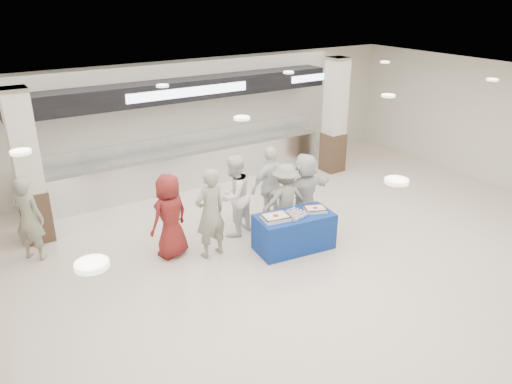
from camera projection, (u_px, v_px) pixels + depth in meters
ground at (313, 275)px, 9.24m from camera, size 14.00×14.00×0.00m
serving_line at (186, 143)px, 13.01m from camera, size 8.70×0.85×2.80m
column_left at (28, 171)px, 9.96m from camera, size 0.55×0.55×3.20m
column_right at (335, 118)px, 13.90m from camera, size 0.55×0.55×3.20m
display_table at (294, 232)px, 10.04m from camera, size 1.63×0.95×0.75m
sheet_cake_left at (276, 217)px, 9.68m from camera, size 0.57×0.47×0.10m
sheet_cake_right at (315, 209)px, 10.05m from camera, size 0.51×0.46×0.09m
cupcake_tray at (295, 214)px, 9.84m from camera, size 0.51×0.43×0.07m
civilian_maroon at (170, 216)px, 9.61m from camera, size 0.96×0.78×1.70m
soldier_a at (210, 213)px, 9.59m from camera, size 0.72×0.52×1.83m
chef_tall at (234, 196)px, 10.45m from camera, size 1.06×0.96×1.77m
chef_short at (271, 186)px, 10.91m from camera, size 1.10×0.56×1.81m
soldier_b at (285, 200)px, 10.49m from camera, size 1.11×0.76×1.58m
civilian_white at (305, 192)px, 10.72m from camera, size 1.61×0.56×1.72m
soldier_bg at (29, 219)px, 9.50m from camera, size 0.73×0.72×1.70m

